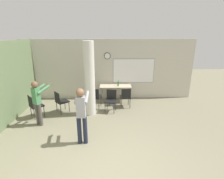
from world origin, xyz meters
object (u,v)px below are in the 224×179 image
at_px(folding_table, 115,87).
at_px(person_watching_back, 37,100).
at_px(chair_table_right, 126,96).
at_px(bottle_on_table, 118,84).
at_px(chair_table_left, 95,96).
at_px(chair_by_left_wall, 35,105).
at_px(person_playing_front, 81,112).
at_px(chair_near_pillar, 61,100).
at_px(chair_table_front, 111,99).

height_order(folding_table, person_watching_back, person_watching_back).
relative_size(chair_table_right, person_watching_back, 0.56).
xyz_separation_m(bottle_on_table, chair_table_left, (-1.00, -0.68, -0.34)).
height_order(chair_by_left_wall, person_playing_front, person_playing_front).
bearing_deg(chair_near_pillar, person_playing_front, -60.97).
xyz_separation_m(folding_table, chair_table_right, (0.40, -0.76, -0.18)).
relative_size(folding_table, chair_near_pillar, 1.65).
distance_m(chair_table_front, person_watching_back, 2.73).
xyz_separation_m(chair_by_left_wall, chair_near_pillar, (0.85, 0.41, 0.00)).
distance_m(bottle_on_table, chair_table_left, 1.26).
bearing_deg(person_watching_back, folding_table, 38.65).
height_order(chair_near_pillar, person_watching_back, person_watching_back).
bearing_deg(chair_table_right, person_playing_front, -120.57).
relative_size(bottle_on_table, chair_by_left_wall, 0.30).
xyz_separation_m(bottle_on_table, chair_by_left_wall, (-3.19, -1.55, -0.34)).
xyz_separation_m(bottle_on_table, chair_table_front, (-0.35, -1.02, -0.34)).
height_order(bottle_on_table, chair_table_right, bottle_on_table).
distance_m(chair_table_left, chair_near_pillar, 1.41).
height_order(folding_table, person_playing_front, person_playing_front).
bearing_deg(chair_table_front, chair_by_left_wall, -169.60).
xyz_separation_m(chair_table_right, chair_table_left, (-1.28, 0.02, 0.00)).
height_order(chair_by_left_wall, chair_near_pillar, same).
bearing_deg(person_watching_back, chair_near_pillar, 63.53).
bearing_deg(person_playing_front, chair_near_pillar, 119.03).
relative_size(folding_table, chair_by_left_wall, 1.65).
relative_size(chair_table_left, person_watching_back, 0.56).
distance_m(chair_table_left, chair_by_left_wall, 2.35).
relative_size(chair_table_left, chair_by_left_wall, 1.00).
xyz_separation_m(person_playing_front, person_watching_back, (-1.63, 1.08, -0.05)).
distance_m(bottle_on_table, chair_by_left_wall, 3.56).
height_order(chair_table_right, person_playing_front, person_playing_front).
bearing_deg(chair_table_right, chair_near_pillar, -170.64).
bearing_deg(chair_table_left, chair_by_left_wall, -158.45).
distance_m(chair_table_right, chair_table_left, 1.28).
bearing_deg(folding_table, chair_table_right, -62.36).
relative_size(folding_table, person_watching_back, 0.92).
distance_m(chair_table_front, chair_by_left_wall, 2.89).
height_order(chair_table_right, chair_table_left, same).
bearing_deg(person_watching_back, bottle_on_table, 36.76).
xyz_separation_m(chair_table_right, person_playing_front, (-1.47, -2.49, 0.47)).
distance_m(chair_table_right, chair_near_pillar, 2.65).
xyz_separation_m(folding_table, person_playing_front, (-1.07, -3.24, 0.29)).
relative_size(person_playing_front, person_watching_back, 1.06).
height_order(chair_table_left, chair_by_left_wall, same).
distance_m(person_playing_front, person_watching_back, 1.96).
bearing_deg(person_playing_front, folding_table, 71.69).
bearing_deg(person_playing_front, person_watching_back, 146.30).
height_order(bottle_on_table, person_playing_front, person_playing_front).
relative_size(bottle_on_table, chair_table_left, 0.30).
distance_m(chair_by_left_wall, person_playing_front, 2.63).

